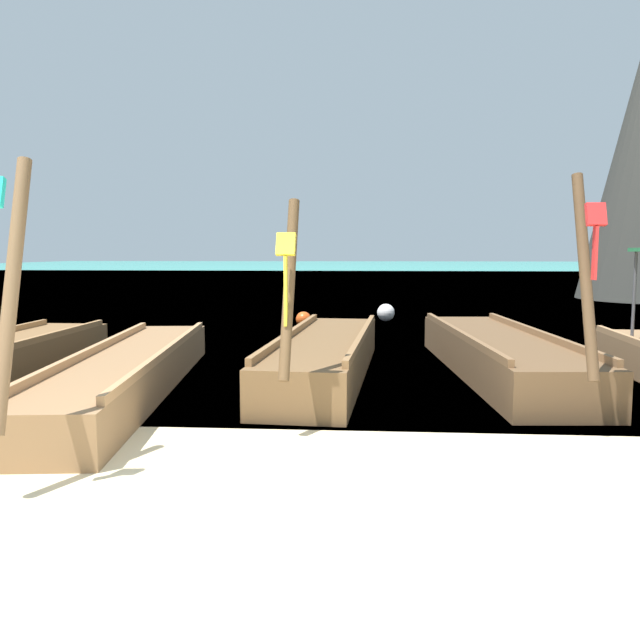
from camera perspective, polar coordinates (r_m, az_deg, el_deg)
name	(u,v)px	position (r m, az deg, el deg)	size (l,w,h in m)	color
ground	(283,503)	(5.18, -3.32, -16.08)	(120.00, 120.00, 0.00)	beige
sea_water	(359,270)	(66.84, 3.55, 4.49)	(120.00, 120.00, 0.00)	#2DB29E
longtail_boat_blue_ribbon	(0,358)	(11.27, -26.78, -3.08)	(1.24, 6.05, 2.34)	brown
longtail_boat_turquoise_ribbon	(129,372)	(9.28, -16.74, -4.47)	(1.86, 7.38, 2.77)	olive
longtail_boat_yellow_ribbon	(326,356)	(9.97, 0.51, -3.28)	(1.61, 6.34, 2.55)	brown
longtail_boat_red_ribbon	(498,354)	(10.54, 15.72, -2.99)	(1.77, 6.67, 2.83)	brown
mooring_buoy_near	(386,313)	(17.93, 5.93, 0.67)	(0.49, 0.49, 0.49)	white
mooring_buoy_far	(304,319)	(16.50, -1.49, 0.06)	(0.40, 0.40, 0.40)	#EA5119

